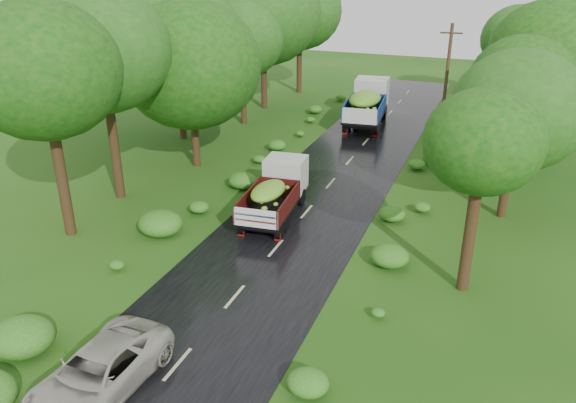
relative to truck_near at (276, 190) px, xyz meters
The scene contains 10 objects.
ground 11.25m from the truck_near, 83.62° to the right, with size 120.00×120.00×0.00m, color #15440E.
road 6.36m from the truck_near, 78.50° to the right, with size 6.50×80.00×0.02m, color black.
road_lines 5.41m from the truck_near, 76.32° to the right, with size 0.12×69.60×0.00m.
truck_near is the anchor object (origin of this frame).
truck_far 17.29m from the truck_near, 89.31° to the left, with size 3.17×7.26×2.96m.
car 12.93m from the truck_near, 90.89° to the right, with size 2.25×4.88×1.36m, color #B3B19F.
utility_pole 15.55m from the truck_near, 67.24° to the left, with size 1.36×0.23×7.75m.
trees_left 14.52m from the truck_near, 129.56° to the left, with size 7.63×34.15×9.41m.
trees_right 17.05m from the truck_near, 50.53° to the left, with size 6.26×32.64×7.38m.
shrubs 3.31m from the truck_near, 66.86° to the left, with size 11.90×44.00×0.70m.
Camera 1 is at (8.17, -11.65, 11.63)m, focal length 35.00 mm.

